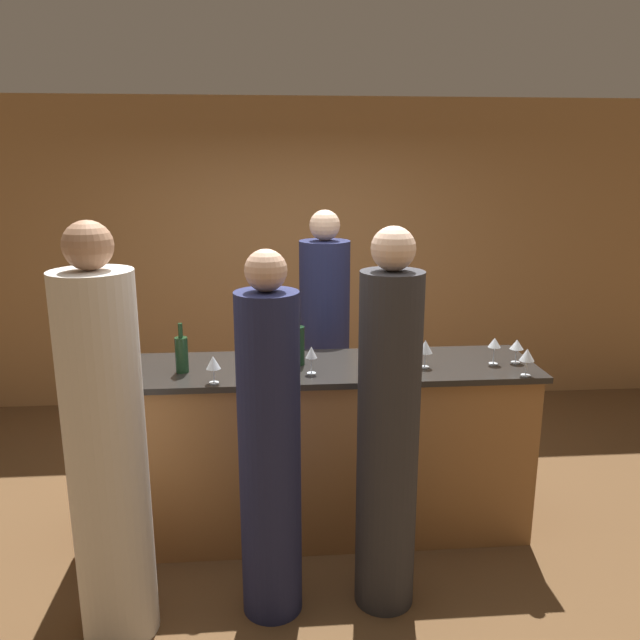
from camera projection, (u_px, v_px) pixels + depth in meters
ground_plane at (312, 527)px, 3.92m from camera, size 14.00×14.00×0.00m
back_wall at (295, 255)px, 5.77m from camera, size 8.00×0.06×2.80m
bar_counter at (312, 449)px, 3.79m from camera, size 2.64×0.65×1.07m
bartender at (324, 355)px, 4.45m from camera, size 0.35×0.35×1.92m
guest_0 at (270, 451)px, 3.01m from camera, size 0.30×0.30×1.85m
guest_1 at (107, 455)px, 2.85m from camera, size 0.36×0.36×2.00m
guest_2 at (388, 436)px, 3.06m from camera, size 0.30×0.30×1.95m
wine_bottle_0 at (122, 345)px, 3.71m from camera, size 0.08×0.08×0.26m
wine_bottle_1 at (298, 345)px, 3.66m from camera, size 0.08×0.08×0.32m
wine_bottle_2 at (182, 354)px, 3.52m from camera, size 0.07×0.07×0.29m
wine_glass_0 at (527, 355)px, 3.46m from camera, size 0.08×0.08×0.16m
wine_glass_1 at (257, 351)px, 3.52m from camera, size 0.07×0.07×0.16m
wine_glass_2 at (311, 353)px, 3.49m from camera, size 0.07×0.07×0.16m
wine_glass_3 at (425, 347)px, 3.60m from camera, size 0.08×0.08×0.16m
wine_glass_4 at (213, 363)px, 3.34m from camera, size 0.08×0.08×0.15m
wine_glass_5 at (133, 348)px, 3.55m from camera, size 0.07×0.07×0.17m
wine_glass_6 at (494, 344)px, 3.66m from camera, size 0.07×0.07×0.16m
wine_glass_7 at (517, 345)px, 3.69m from camera, size 0.08×0.08×0.14m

